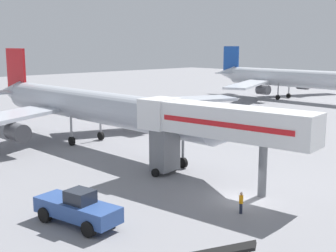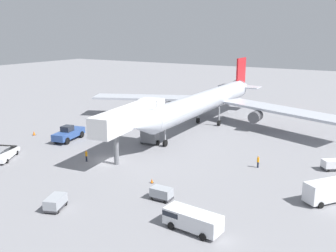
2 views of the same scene
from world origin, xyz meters
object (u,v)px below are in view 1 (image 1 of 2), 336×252
Objects in this scene: airplane_at_gate at (87,106)px; ground_crew_worker_foreground at (284,140)px; jet_bridge at (211,124)px; ground_crew_worker_midground at (241,202)px; baggage_cart_outer_left at (293,128)px; airplane_background at (286,78)px; pushback_tug at (78,208)px.

ground_crew_worker_foreground is at bearing -48.61° from airplane_at_gate.
jet_bridge reaches higher than ground_crew_worker_foreground.
ground_crew_worker_foreground is 23.52m from ground_crew_worker_midground.
ground_crew_worker_foreground is at bearing -154.20° from baggage_cart_outer_left.
jet_bridge is at bearing -168.30° from ground_crew_worker_foreground.
ground_crew_worker_foreground is (16.14, -18.31, -3.88)m from airplane_at_gate.
jet_bridge is 27.78m from baggage_cart_outer_left.
ground_crew_worker_midground is at bearing -149.89° from airplane_background.
jet_bridge is 14.27m from pushback_tug.
jet_bridge is 0.38× the size of airplane_background.
ground_crew_worker_midground is at bearing -154.77° from baggage_cart_outer_left.
baggage_cart_outer_left is 9.55m from ground_crew_worker_foreground.
ground_crew_worker_foreground is at bearing 6.32° from pushback_tug.
ground_crew_worker_midground is (-21.32, -9.94, 0.00)m from ground_crew_worker_foreground.
jet_bridge is 67.81m from airplane_background.
airplane_at_gate is 28.98m from ground_crew_worker_midground.
jet_bridge is at bearing -93.94° from airplane_at_gate.
ground_crew_worker_foreground is at bearing 11.70° from jet_bridge.
ground_crew_worker_foreground is (31.26, 3.46, -0.30)m from pushback_tug.
baggage_cart_outer_left is (24.73, -14.15, -3.97)m from airplane_at_gate.
ground_crew_worker_midground reaches higher than baggage_cart_outer_left.
pushback_tug is 40.58m from baggage_cart_outer_left.
ground_crew_worker_foreground is 0.04× the size of airplane_background.
pushback_tug reaches higher than ground_crew_worker_midground.
jet_bridge is 18.59m from ground_crew_worker_foreground.
baggage_cart_outer_left is 1.73× the size of ground_crew_worker_foreground.
airplane_at_gate is 7.52× the size of pushback_tug.
pushback_tug is at bearing -124.79° from airplane_at_gate.
ground_crew_worker_foreground is 50.81m from airplane_background.
jet_bridge reaches higher than pushback_tug.
ground_crew_worker_midground is (-3.67, -6.29, -4.58)m from jet_bridge.
ground_crew_worker_midground is at bearing -100.40° from airplane_at_gate.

